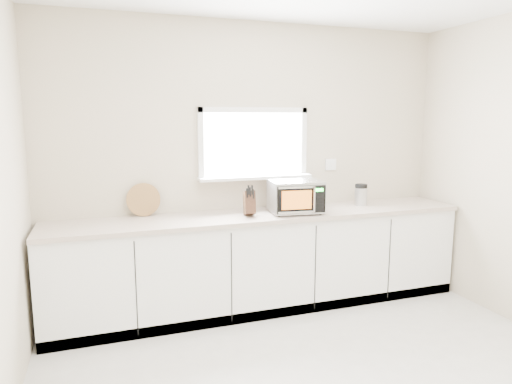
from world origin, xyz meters
name	(u,v)px	position (x,y,z in m)	size (l,w,h in m)	color
back_wall	(253,163)	(0.00, 2.00, 1.36)	(4.00, 0.17, 2.70)	#BAB194
cabinets	(263,262)	(0.00, 1.70, 0.44)	(3.92, 0.60, 0.88)	white
countertop	(264,215)	(0.00, 1.69, 0.90)	(3.92, 0.64, 0.04)	#C0AC9E
microwave	(296,196)	(0.29, 1.62, 1.08)	(0.51, 0.44, 0.30)	black
knife_block	(249,202)	(-0.16, 1.63, 1.04)	(0.12, 0.21, 0.29)	#422A17
cutting_board	(143,200)	(-1.07, 1.94, 1.07)	(0.30, 0.30, 0.02)	olive
coffee_grinder	(361,195)	(1.07, 1.75, 1.03)	(0.15, 0.15, 0.22)	#B3B5BA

